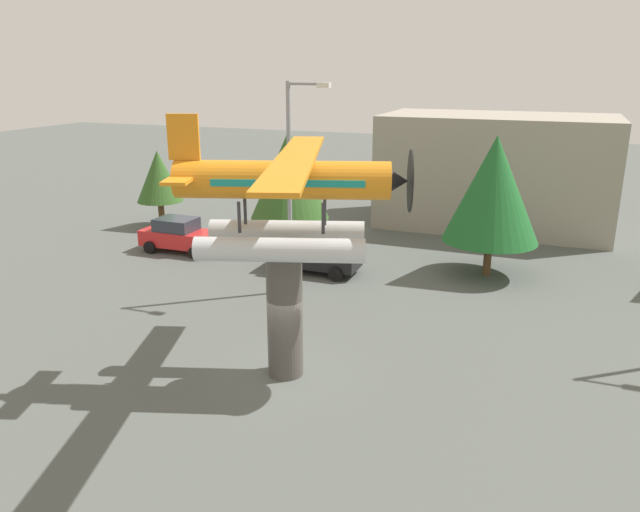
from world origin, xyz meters
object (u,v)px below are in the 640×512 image
tree_west (159,176)px  tree_center_back (493,189)px  tree_east (289,175)px  floatplane_monument (287,196)px  streetlight_primary (293,176)px  storefront_building (495,171)px  display_pedestal (285,314)px  car_mid_black (314,254)px  car_near_red (180,235)px

tree_west → tree_center_back: tree_center_back is taller
tree_east → tree_west: bearing=174.4°
tree_west → floatplane_monument: bearing=-44.1°
streetlight_primary → tree_east: streetlight_primary is taller
storefront_building → display_pedestal: bearing=-100.1°
car_mid_black → floatplane_monument: bearing=-72.5°
display_pedestal → car_near_red: bearing=136.0°
floatplane_monument → storefront_building: (3.78, 21.96, -2.41)m
floatplane_monument → storefront_building: floatplane_monument is taller
car_near_red → tree_center_back: 15.82m
storefront_building → tree_west: (-18.55, -7.64, -0.25)m
car_mid_black → streetlight_primary: size_ratio=0.48×
streetlight_primary → tree_east: bearing=115.3°
display_pedestal → storefront_building: (3.91, 22.00, 1.27)m
car_near_red → tree_east: (4.83, 3.24, 2.95)m
streetlight_primary → tree_west: streetlight_primary is taller
display_pedestal → streetlight_primary: bearing=111.2°
car_mid_black → streetlight_primary: 5.03m
display_pedestal → streetlight_primary: streetlight_primary is taller
floatplane_monument → tree_center_back: 13.10m
car_mid_black → streetlight_primary: streetlight_primary is taller
floatplane_monument → tree_east: 14.82m
display_pedestal → tree_east: tree_east is taller
streetlight_primary → storefront_building: bearing=66.7°
storefront_building → tree_east: size_ratio=2.15×
car_mid_black → tree_west: tree_west is taller
car_near_red → car_mid_black: size_ratio=1.00×
car_near_red → tree_east: bearing=33.8°
tree_west → tree_east: (8.86, -0.86, 0.79)m
storefront_building → tree_east: storefront_building is taller
streetlight_primary → tree_west: bearing=147.9°
tree_east → storefront_building: bearing=41.3°
storefront_building → tree_center_back: bearing=-85.0°
floatplane_monument → storefront_building: size_ratio=0.77×
storefront_building → tree_east: (-9.70, -8.50, 0.54)m
display_pedestal → tree_east: (-5.79, 13.50, 1.81)m
display_pedestal → storefront_building: bearing=79.9°
floatplane_monument → car_near_red: size_ratio=2.43×
car_mid_black → storefront_building: 14.29m
floatplane_monument → car_near_red: floatplane_monument is taller
display_pedestal → storefront_building: size_ratio=0.30×
storefront_building → tree_center_back: size_ratio=2.06×
tree_east → tree_center_back: (10.55, -1.32, 0.20)m
display_pedestal → car_mid_black: 10.16m
display_pedestal → floatplane_monument: bearing=18.1°
display_pedestal → car_near_red: 14.81m
floatplane_monument → car_mid_black: size_ratio=2.43×
streetlight_primary → storefront_building: streetlight_primary is taller
display_pedestal → floatplane_monument: size_ratio=0.39×
streetlight_primary → tree_east: 7.47m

